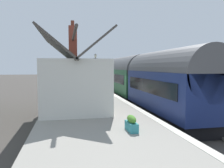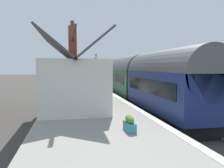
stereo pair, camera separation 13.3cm
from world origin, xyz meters
name	(u,v)px [view 1 (the left image)]	position (x,y,z in m)	size (l,w,h in m)	color
ground_plane	(128,104)	(0.00, 0.00, 0.00)	(160.00, 160.00, 0.00)	#423D38
platform	(84,101)	(0.00, 3.79, 0.42)	(32.00, 5.58, 0.84)	gray
platform_edge_coping	(115,95)	(0.00, 1.18, 0.85)	(32.00, 0.36, 0.02)	beige
rail_near	(146,103)	(0.00, -1.62, 0.07)	(52.00, 0.08, 0.14)	gray
rail_far	(130,104)	(0.00, -0.18, 0.07)	(52.00, 0.08, 0.14)	gray
train	(141,79)	(-0.66, -0.90, 2.22)	(19.56, 2.73, 4.32)	black
station_building	(74,81)	(-4.69, 4.75, 2.40)	(7.61, 3.75, 5.58)	silver
bench_by_lamp	(90,86)	(4.19, 2.88, 1.32)	(1.41, 0.47, 0.88)	brown
bench_near_building	(85,82)	(9.44, 2.91, 1.32)	(1.40, 0.44, 0.88)	brown
bench_mid_platform	(89,84)	(6.16, 2.79, 1.32)	(1.41, 0.48, 0.88)	brown
planter_bench_right	(88,90)	(0.96, 3.36, 1.28)	(0.49, 0.49, 0.79)	#9E5138
planter_by_door	(77,84)	(10.48, 3.87, 1.11)	(1.05, 0.32, 0.56)	#9E5138
planter_edge_near	(67,89)	(1.32, 5.20, 1.30)	(0.58, 0.58, 0.89)	black
planter_corner_building	(108,96)	(-2.91, 2.30, 1.19)	(0.42, 0.42, 0.73)	black
planter_edge_far	(132,123)	(-10.62, 2.82, 1.13)	(0.84, 0.32, 0.60)	teal
planter_bench_left	(77,83)	(9.15, 3.93, 1.28)	(0.52, 0.52, 0.83)	black
lamp_post_platform	(95,64)	(7.94, 1.81, 3.60)	(0.32, 0.50, 3.98)	black
station_sign_board	(103,81)	(0.78, 2.05, 2.03)	(0.96, 0.06, 1.57)	black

